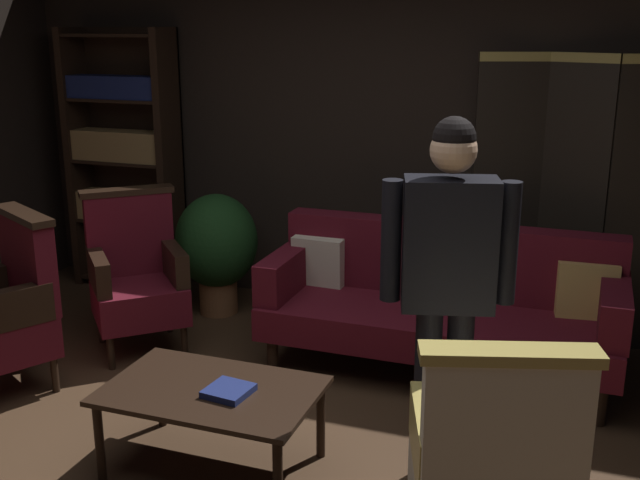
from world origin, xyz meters
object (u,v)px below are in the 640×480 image
Objects in this scene: coffee_table at (212,397)px; book_navy_cloth at (229,391)px; velvet_couch at (441,300)px; potted_plant at (217,245)px; standing_figure at (448,272)px; armchair_gilt_accent at (492,468)px; folding_screen at (573,197)px; bookshelf at (125,157)px; armchair_wing_right at (136,276)px; armchair_wing_left at (4,309)px.

book_navy_cloth is (0.10, -0.02, 0.06)m from coffee_table.
velvet_couch is 2.37× the size of potted_plant.
velvet_couch is 1.34m from standing_figure.
armchair_gilt_accent is 5.33× the size of book_navy_cloth.
folding_screen is 1.15m from velvet_couch.
bookshelf is 3.07m from book_navy_cloth.
velvet_couch is 1.97m from armchair_wing_right.
velvet_couch is (2.70, -0.74, -0.61)m from bookshelf.
armchair_wing_left is 1.62m from potted_plant.
bookshelf is 1.97× the size of armchair_wing_left.
book_navy_cloth is (1.62, -0.39, -0.05)m from armchair_wing_left.
armchair_wing_right is (-1.14, 1.14, 0.12)m from coffee_table.
armchair_wing_right is at bearing -105.78° from potted_plant.
bookshelf reaches higher than folding_screen.
armchair_gilt_accent is 3.18m from potted_plant.
armchair_wing_right is at bearing 64.02° from armchair_wing_left.
book_navy_cloth is at bearing -13.35° from armchair_wing_left.
book_navy_cloth is (-1.24, 0.32, -0.05)m from armchair_gilt_accent.
armchair_wing_right is 5.33× the size of book_navy_cloth.
bookshelf is 1.97× the size of armchair_wing_right.
potted_plant is (-1.97, 1.59, -0.51)m from standing_figure.
folding_screen is 1.90× the size of coffee_table.
standing_figure is (0.24, -1.19, 0.57)m from velvet_couch.
armchair_wing_left is at bearing 166.62° from coffee_table.
velvet_couch reaches higher than coffee_table.
armchair_wing_right is at bearing -170.20° from velvet_couch.
bookshelf reaches higher than book_navy_cloth.
folding_screen is 2.70m from book_navy_cloth.
armchair_wing_right is 0.61× the size of standing_figure.
armchair_gilt_accent is at bearing -73.30° from velvet_couch.
folding_screen is 2.89m from armchair_wing_right.
armchair_gilt_accent is 2.95m from armchair_wing_left.
velvet_couch is 1.68m from coffee_table.
potted_plant is 2.16m from book_navy_cloth.
coffee_table is 5.12× the size of book_navy_cloth.
armchair_wing_right is 1.70m from book_navy_cloth.
armchair_gilt_accent is at bearing -30.83° from armchair_wing_right.
armchair_gilt_accent is (1.34, -0.34, 0.12)m from coffee_table.
armchair_gilt_accent is at bearing -93.28° from folding_screen.
armchair_wing_right is at bearing -54.74° from bookshelf.
coffee_table is 1.57m from armchair_wing_left.
armchair_gilt_accent is (-0.15, -2.57, -0.50)m from folding_screen.
bookshelf is 3.52m from standing_figure.
velvet_couch is 2.04× the size of armchair_gilt_accent.
bookshelf is at bearing -179.84° from folding_screen.
standing_figure is (-0.45, -1.94, 0.04)m from folding_screen.
coffee_table is (1.90, -2.21, -0.68)m from bookshelf.
velvet_couch is 2.04× the size of armchair_wing_left.
bookshelf is at bearing 141.74° from armchair_gilt_accent.
folding_screen is 3.39m from bookshelf.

